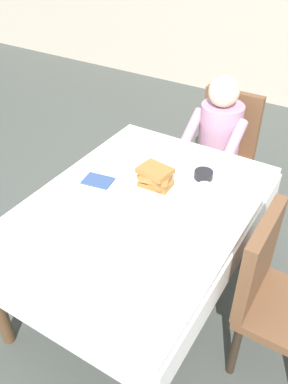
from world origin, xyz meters
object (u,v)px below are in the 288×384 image
Objects in this scene: dining_table_main at (139,217)px; fork_left_of_plate at (126,179)px; syrup_pitcher at (129,161)px; spoon_near_edge at (125,222)px; knife_right_of_plate at (184,200)px; chair_diner at (223,146)px; breakfast_stack at (156,177)px; diner_person at (217,138)px; cup_coffee at (205,192)px; bowl_butter at (204,175)px; chair_right_side at (273,290)px; plate_breakfast at (156,187)px.

fork_left_of_plate is at bearing 139.73° from dining_table_main.
syrup_pitcher is 0.52m from spoon_near_edge.
chair_diner is at bearing 7.85° from knife_right_of_plate.
breakfast_stack is at bearing -81.73° from fork_left_of_plate.
diner_person reaches higher than fork_left_of_plate.
bowl_butter is at bearing 116.08° from cup_coffee.
cup_coffee is 1.41× the size of syrup_pitcher.
diner_person is at bearing 88.48° from dining_table_main.
cup_coffee is at bearing -115.55° from chair_right_side.
syrup_pitcher is 0.53× the size of spoon_near_edge.
bowl_butter is at bearing 76.10° from spoon_near_edge.
chair_right_side is at bearing 126.26° from diner_person.
spoon_near_edge is at bearing -78.21° from chair_right_side.
breakfast_stack is (-0.77, 0.17, 0.29)m from chair_right_side.
syrup_pitcher is at bearing -163.88° from bowl_butter.
plate_breakfast reaches higher than fork_left_of_plate.
syrup_pitcher is (-0.25, 0.28, 0.13)m from dining_table_main.
chair_right_side reaches higher than cup_coffee.
spoon_near_edge is (-0.01, -1.17, 0.07)m from diner_person.
knife_right_of_plate and spoon_near_edge have the same top height.
diner_person is at bearing 88.24° from plate_breakfast.
chair_right_side is 0.84m from breakfast_stack.
chair_diner is at bearing -90.00° from diner_person.
chair_diner is 0.81m from bowl_butter.
knife_right_of_plate is at bearing -6.01° from plate_breakfast.
dining_table_main is 0.47m from bowl_butter.
knife_right_of_plate is at bearing -85.83° from fork_left_of_plate.
knife_right_of_plate is (0.19, 0.16, 0.09)m from dining_table_main.
diner_person reaches higher than breakfast_stack.
bowl_butter is 0.61× the size of fork_left_of_plate.
fork_left_of_plate is at bearing -63.70° from syrup_pitcher.
bowl_butter reaches higher than fork_left_of_plate.
breakfast_stack is at bearing 84.38° from knife_right_of_plate.
spoon_near_edge is at bearing 89.56° from diner_person.
chair_right_side reaches higher than dining_table_main.
fork_left_of_plate reaches higher than dining_table_main.
breakfast_stack is 1.84× the size of bowl_butter.
spoon_near_edge is at bearing -122.82° from cup_coffee.
chair_diner is 1.01m from plate_breakfast.
chair_right_side is at bearing -106.84° from knife_right_of_plate.
spoon_near_edge is at bearing 89.61° from chair_diner.
fork_left_of_plate is (-0.19, -0.01, -0.08)m from breakfast_stack.
fork_left_of_plate is (-0.22, -0.85, 0.07)m from diner_person.
cup_coffee is at bearing -63.92° from bowl_butter.
chair_right_side is 6.20× the size of spoon_near_edge.
breakfast_stack is at bearing 95.20° from spoon_near_edge.
diner_person reaches higher than cup_coffee.
syrup_pitcher is at bearing 156.62° from breakfast_stack.
dining_table_main is 8.47× the size of fork_left_of_plate.
chair_diner reaches higher than fork_left_of_plate.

